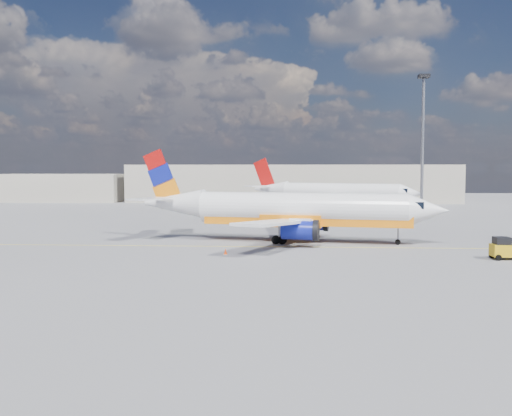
# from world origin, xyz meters

# --- Properties ---
(ground) EXTENTS (240.00, 240.00, 0.00)m
(ground) POSITION_xyz_m (0.00, 0.00, 0.00)
(ground) COLOR slate
(ground) RESTS_ON ground
(taxi_line) EXTENTS (70.00, 0.15, 0.01)m
(taxi_line) POSITION_xyz_m (0.00, 3.00, 0.01)
(taxi_line) COLOR yellow
(taxi_line) RESTS_ON ground
(terminal_main) EXTENTS (70.00, 14.00, 8.00)m
(terminal_main) POSITION_xyz_m (5.00, 75.00, 4.00)
(terminal_main) COLOR beige
(terminal_main) RESTS_ON ground
(terminal_annex) EXTENTS (26.00, 10.00, 6.00)m
(terminal_annex) POSITION_xyz_m (-45.00, 72.00, 3.00)
(terminal_annex) COLOR beige
(terminal_annex) RESTS_ON ground
(main_jet) EXTENTS (30.94, 24.03, 9.34)m
(main_jet) POSITION_xyz_m (4.93, 6.91, 3.11)
(main_jet) COLOR white
(main_jet) RESTS_ON ground
(second_jet) EXTENTS (29.62, 22.32, 9.12)m
(second_jet) POSITION_xyz_m (12.39, 47.34, 3.04)
(second_jet) COLOR white
(second_jet) RESTS_ON ground
(gse_tug) EXTENTS (2.55, 1.59, 1.80)m
(gse_tug) POSITION_xyz_m (22.00, -3.15, 0.85)
(gse_tug) COLOR black
(gse_tug) RESTS_ON ground
(traffic_cone) EXTENTS (0.37, 0.37, 0.52)m
(traffic_cone) POSITION_xyz_m (-0.68, -2.11, 0.25)
(traffic_cone) COLOR white
(traffic_cone) RESTS_ON ground
(floodlight_mast) EXTENTS (1.49, 1.49, 20.47)m
(floodlight_mast) POSITION_xyz_m (23.47, 33.28, 12.27)
(floodlight_mast) COLOR gray
(floodlight_mast) RESTS_ON ground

